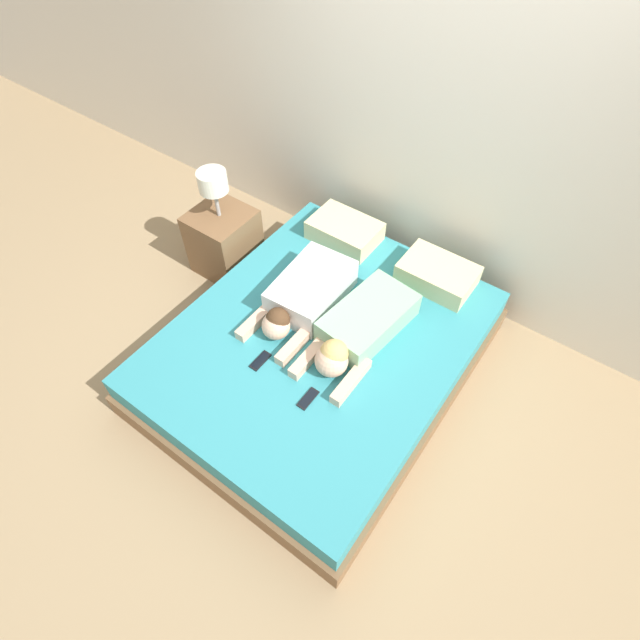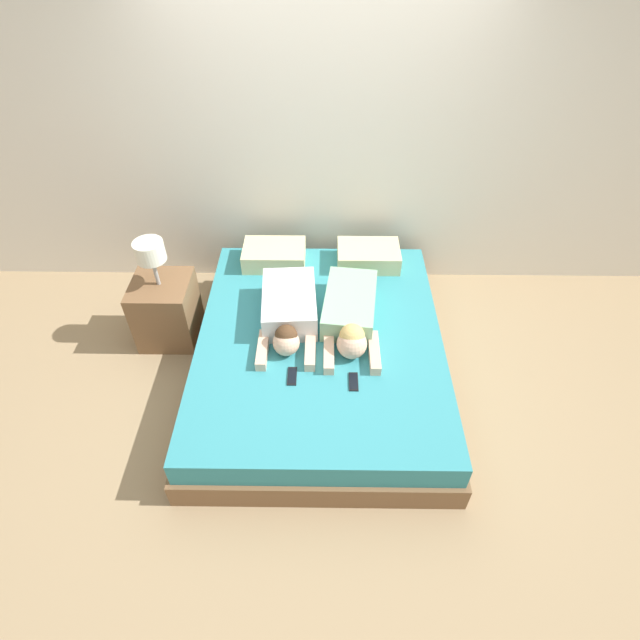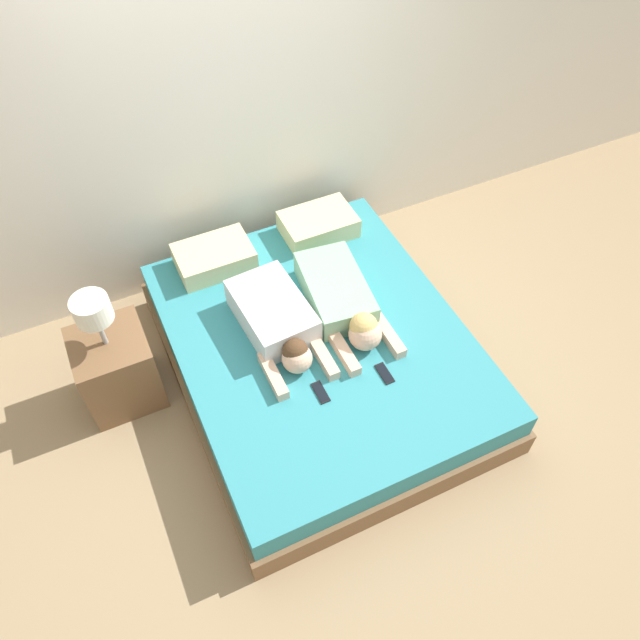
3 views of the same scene
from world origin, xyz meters
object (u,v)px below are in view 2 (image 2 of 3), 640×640
(cell_phone_right, at_px, (353,382))
(cell_phone_left, at_px, (292,376))
(pillow_head_left, at_px, (274,255))
(person_left, at_px, (289,312))
(person_right, at_px, (350,315))
(nightstand, at_px, (166,307))
(bed, at_px, (320,354))
(pillow_head_right, at_px, (368,256))

(cell_phone_right, bearing_deg, cell_phone_left, 174.01)
(pillow_head_left, distance_m, person_left, 0.75)
(person_left, distance_m, person_right, 0.45)
(cell_phone_right, height_order, nightstand, nightstand)
(nightstand, bearing_deg, cell_phone_left, -36.59)
(cell_phone_left, height_order, cell_phone_right, same)
(pillow_head_left, relative_size, person_left, 0.58)
(cell_phone_left, xyz_separation_m, cell_phone_right, (0.40, -0.04, 0.00))
(pillow_head_left, distance_m, person_right, 0.97)
(bed, distance_m, cell_phone_right, 0.53)
(person_left, height_order, cell_phone_left, person_left)
(pillow_head_right, distance_m, person_right, 0.77)
(cell_phone_right, bearing_deg, person_left, 128.50)
(person_right, bearing_deg, cell_phone_right, -89.31)
(person_left, bearing_deg, pillow_head_left, 102.72)
(bed, relative_size, pillow_head_right, 4.30)
(person_right, distance_m, cell_phone_right, 0.55)
(pillow_head_right, height_order, person_right, person_right)
(bed, relative_size, person_right, 2.31)
(nightstand, bearing_deg, pillow_head_left, 29.93)
(pillow_head_right, bearing_deg, cell_phone_left, -114.53)
(bed, height_order, nightstand, nightstand)
(bed, xyz_separation_m, person_left, (-0.23, 0.14, 0.30))
(person_left, xyz_separation_m, person_right, (0.45, -0.02, -0.01))
(pillow_head_right, bearing_deg, bed, -114.43)
(pillow_head_right, bearing_deg, pillow_head_left, 180.00)
(pillow_head_left, bearing_deg, pillow_head_right, 0.00)
(pillow_head_left, distance_m, cell_phone_left, 1.27)
(pillow_head_left, bearing_deg, cell_phone_left, -80.38)
(cell_phone_right, bearing_deg, bed, 117.43)
(pillow_head_left, height_order, person_left, person_left)
(bed, relative_size, person_left, 2.50)
(pillow_head_right, xyz_separation_m, person_left, (-0.62, -0.73, 0.03))
(pillow_head_left, height_order, nightstand, nightstand)
(bed, xyz_separation_m, pillow_head_right, (0.39, 0.86, 0.28))
(bed, bearing_deg, pillow_head_right, 65.57)
(pillow_head_left, distance_m, nightstand, 0.97)
(person_left, relative_size, cell_phone_left, 5.73)
(bed, bearing_deg, cell_phone_right, -62.57)
(pillow_head_right, height_order, nightstand, nightstand)
(person_right, distance_m, cell_phone_left, 0.65)
(cell_phone_left, distance_m, cell_phone_right, 0.41)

